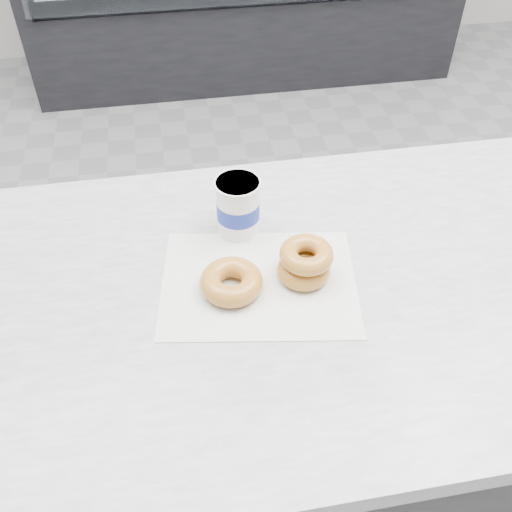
{
  "coord_description": "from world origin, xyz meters",
  "views": [
    {
      "loc": [
        -0.51,
        -1.26,
        1.63
      ],
      "look_at": [
        -0.39,
        -0.57,
        0.96
      ],
      "focal_mm": 40.0,
      "sensor_mm": 36.0,
      "label": 1
    }
  ],
  "objects_px": {
    "donut_single": "(231,282)",
    "coffee_cup": "(238,206)",
    "donut_stack": "(305,262)",
    "counter": "(421,398)"
  },
  "relations": [
    {
      "from": "donut_single",
      "to": "coffee_cup",
      "type": "height_order",
      "value": "coffee_cup"
    },
    {
      "from": "counter",
      "to": "donut_stack",
      "type": "height_order",
      "value": "donut_stack"
    },
    {
      "from": "counter",
      "to": "coffee_cup",
      "type": "distance_m",
      "value": 0.67
    },
    {
      "from": "donut_single",
      "to": "donut_stack",
      "type": "height_order",
      "value": "donut_stack"
    },
    {
      "from": "counter",
      "to": "donut_stack",
      "type": "relative_size",
      "value": 23.6
    },
    {
      "from": "donut_stack",
      "to": "coffee_cup",
      "type": "bearing_deg",
      "value": 123.66
    },
    {
      "from": "donut_single",
      "to": "donut_stack",
      "type": "xyz_separation_m",
      "value": [
        0.13,
        0.01,
        0.01
      ]
    },
    {
      "from": "donut_stack",
      "to": "counter",
      "type": "bearing_deg",
      "value": -3.84
    },
    {
      "from": "donut_stack",
      "to": "coffee_cup",
      "type": "distance_m",
      "value": 0.17
    },
    {
      "from": "coffee_cup",
      "to": "donut_single",
      "type": "bearing_deg",
      "value": -78.32
    }
  ]
}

